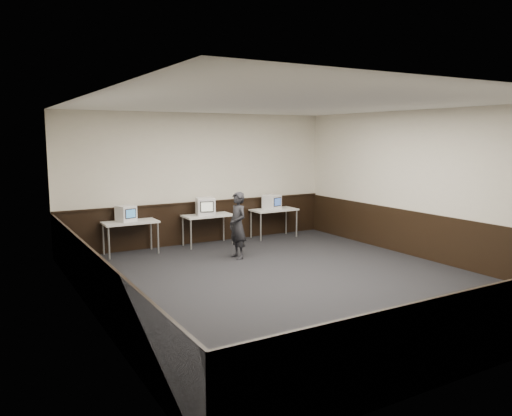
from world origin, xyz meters
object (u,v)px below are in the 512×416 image
at_px(desk_right, 274,212).
at_px(emac_left, 126,213).
at_px(person, 238,225).
at_px(emac_right, 272,202).
at_px(desk_center, 208,218).
at_px(desk_left, 130,224).
at_px(emac_center, 205,206).

distance_m(desk_right, emac_left, 3.89).
height_order(desk_right, person, person).
xyz_separation_m(emac_left, person, (1.99, -1.57, -0.20)).
bearing_deg(emac_right, desk_center, 164.42).
bearing_deg(desk_left, person, -38.64).
height_order(desk_center, emac_right, emac_right).
xyz_separation_m(desk_left, desk_right, (3.80, 0.00, 0.00)).
xyz_separation_m(desk_center, desk_right, (1.90, 0.00, 0.00)).
xyz_separation_m(desk_right, emac_left, (-3.88, 0.04, 0.25)).
xyz_separation_m(desk_center, person, (0.01, -1.53, 0.05)).
distance_m(desk_left, emac_left, 0.27).
bearing_deg(emac_center, person, -71.94).
bearing_deg(desk_left, emac_center, -1.24).
xyz_separation_m(emac_left, emac_right, (3.83, -0.00, 0.01)).
distance_m(emac_left, emac_right, 3.83).
bearing_deg(desk_center, emac_center, -153.16).
distance_m(desk_right, emac_right, 0.26).
bearing_deg(emac_center, desk_left, -166.55).
distance_m(desk_center, emac_left, 1.99).
bearing_deg(emac_center, emac_right, 16.95).
relative_size(emac_right, person, 0.33).
bearing_deg(desk_left, desk_right, 0.00).
relative_size(desk_left, emac_left, 2.60).
xyz_separation_m(desk_center, emac_center, (-0.08, -0.04, 0.28)).
bearing_deg(emac_left, emac_right, -16.73).
bearing_deg(person, desk_center, 178.38).
relative_size(desk_center, emac_left, 2.60).
xyz_separation_m(emac_center, person, (0.09, -1.49, -0.24)).
distance_m(emac_center, emac_right, 1.94).
bearing_deg(emac_center, desk_right, 15.82).
bearing_deg(person, emac_left, -130.25).
xyz_separation_m(desk_left, emac_right, (3.76, 0.04, 0.26)).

